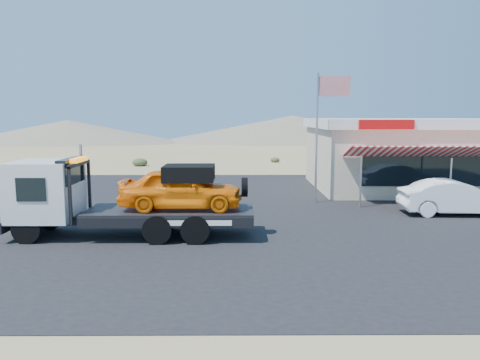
{
  "coord_description": "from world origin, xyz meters",
  "views": [
    {
      "loc": [
        1.0,
        -17.23,
        4.05
      ],
      "look_at": [
        1.12,
        1.48,
        1.5
      ],
      "focal_mm": 35.0,
      "sensor_mm": 36.0,
      "label": 1
    }
  ],
  "objects_px": {
    "tow_truck": "(126,195)",
    "jerky_store": "(406,153)",
    "white_sedan": "(455,197)",
    "flagpole": "(322,123)"
  },
  "relations": [
    {
      "from": "tow_truck",
      "to": "jerky_store",
      "type": "height_order",
      "value": "jerky_store"
    },
    {
      "from": "white_sedan",
      "to": "jerky_store",
      "type": "relative_size",
      "value": 0.42
    },
    {
      "from": "tow_truck",
      "to": "white_sedan",
      "type": "relative_size",
      "value": 1.84
    },
    {
      "from": "white_sedan",
      "to": "jerky_store",
      "type": "xyz_separation_m",
      "value": [
        0.52,
        7.26,
        1.25
      ]
    },
    {
      "from": "jerky_store",
      "to": "flagpole",
      "type": "distance_m",
      "value": 7.36
    },
    {
      "from": "flagpole",
      "to": "jerky_store",
      "type": "bearing_deg",
      "value": 38.79
    },
    {
      "from": "white_sedan",
      "to": "flagpole",
      "type": "height_order",
      "value": "flagpole"
    },
    {
      "from": "jerky_store",
      "to": "white_sedan",
      "type": "bearing_deg",
      "value": -94.09
    },
    {
      "from": "jerky_store",
      "to": "tow_truck",
      "type": "bearing_deg",
      "value": -141.12
    },
    {
      "from": "tow_truck",
      "to": "jerky_store",
      "type": "distance_m",
      "value": 17.01
    }
  ]
}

